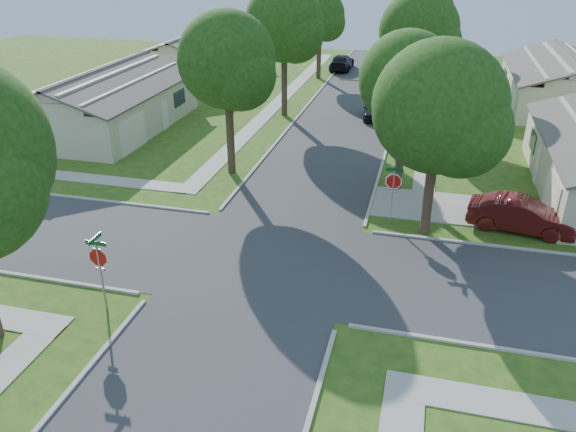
% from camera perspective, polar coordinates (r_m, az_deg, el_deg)
% --- Properties ---
extents(ground, '(100.00, 100.00, 0.00)m').
position_cam_1_polar(ground, '(23.57, -2.17, -4.54)').
color(ground, '#275216').
rests_on(ground, ground).
extents(road_ns, '(7.00, 100.00, 0.02)m').
position_cam_1_polar(road_ns, '(23.57, -2.17, -4.53)').
color(road_ns, '#333335').
rests_on(road_ns, ground).
extents(sidewalk_ne, '(1.20, 40.00, 0.04)m').
position_cam_1_polar(sidewalk_ne, '(46.95, 14.33, 10.67)').
color(sidewalk_ne, '#9E9B91').
rests_on(sidewalk_ne, ground).
extents(sidewalk_nw, '(1.20, 40.00, 0.04)m').
position_cam_1_polar(sidewalk_nw, '(48.44, -0.49, 11.95)').
color(sidewalk_nw, '#9E9B91').
rests_on(sidewalk_nw, ground).
extents(driveway, '(8.80, 3.60, 0.05)m').
position_cam_1_polar(driveway, '(29.17, 16.98, 0.69)').
color(driveway, '#9E9B91').
rests_on(driveway, ground).
extents(stop_sign_sw, '(1.05, 0.80, 2.98)m').
position_cam_1_polar(stop_sign_sw, '(20.68, -18.67, -4.32)').
color(stop_sign_sw, gray).
rests_on(stop_sign_sw, ground).
extents(stop_sign_ne, '(1.05, 0.80, 2.98)m').
position_cam_1_polar(stop_sign_ne, '(26.11, 10.66, 3.22)').
color(stop_sign_ne, gray).
rests_on(stop_sign_ne, ground).
extents(tree_e_near, '(4.97, 4.80, 8.28)m').
position_cam_1_polar(tree_e_near, '(29.12, 12.07, 13.00)').
color(tree_e_near, '#38281C').
rests_on(tree_e_near, ground).
extents(tree_e_mid, '(5.59, 5.40, 9.21)m').
position_cam_1_polar(tree_e_mid, '(40.81, 13.21, 17.50)').
color(tree_e_mid, '#38281C').
rests_on(tree_e_mid, ground).
extents(tree_e_far, '(5.17, 5.00, 8.72)m').
position_cam_1_polar(tree_e_far, '(53.73, 13.78, 19.15)').
color(tree_e_far, '#38281C').
rests_on(tree_e_far, ground).
extents(tree_w_near, '(5.38, 5.20, 8.97)m').
position_cam_1_polar(tree_w_near, '(30.83, -6.12, 15.05)').
color(tree_w_near, '#38281C').
rests_on(tree_w_near, ground).
extents(tree_w_mid, '(5.80, 5.60, 9.56)m').
position_cam_1_polar(tree_w_mid, '(42.08, -0.31, 18.72)').
color(tree_w_mid, '#38281C').
rests_on(tree_w_mid, ground).
extents(tree_w_far, '(4.76, 4.60, 8.04)m').
position_cam_1_polar(tree_w_far, '(54.79, 3.30, 19.44)').
color(tree_w_far, '#38281C').
rests_on(tree_w_far, ground).
extents(tree_ne_corner, '(5.80, 5.60, 8.66)m').
position_cam_1_polar(tree_ne_corner, '(24.46, 15.19, 10.03)').
color(tree_ne_corner, '#38281C').
rests_on(tree_ne_corner, ground).
extents(house_ne_far, '(8.42, 13.60, 4.23)m').
position_cam_1_polar(house_ne_far, '(50.54, 26.07, 11.69)').
color(house_ne_far, '#BCB295').
rests_on(house_ne_far, ground).
extents(house_nw_near, '(8.42, 13.60, 4.23)m').
position_cam_1_polar(house_nw_near, '(42.06, -17.88, 10.56)').
color(house_nw_near, '#BCB295').
rests_on(house_nw_near, ground).
extents(house_nw_far, '(8.42, 13.60, 4.23)m').
position_cam_1_polar(house_nw_far, '(56.80, -8.94, 15.35)').
color(house_nw_far, '#BCB295').
rests_on(house_nw_far, ground).
extents(car_driveway, '(4.89, 2.40, 1.54)m').
position_cam_1_polar(car_driveway, '(27.73, 22.60, 0.09)').
color(car_driveway, '#4C100F').
rests_on(car_driveway, ground).
extents(car_curb_east, '(1.94, 4.11, 1.36)m').
position_cam_1_polar(car_curb_east, '(43.10, 8.82, 10.71)').
color(car_curb_east, black).
rests_on(car_curb_east, ground).
extents(car_curb_west, '(2.08, 5.08, 1.47)m').
position_cam_1_polar(car_curb_west, '(59.69, 5.48, 15.30)').
color(car_curb_west, black).
rests_on(car_curb_west, ground).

